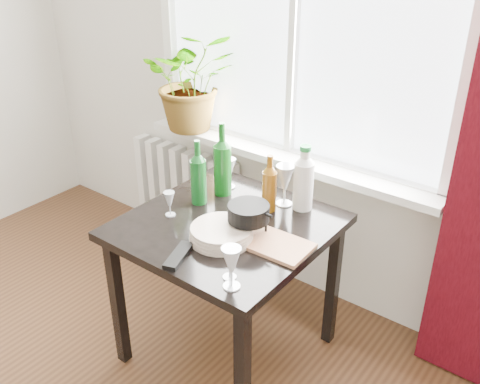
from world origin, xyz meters
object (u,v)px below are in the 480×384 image
Objects in this scene: wineglass_front_right at (231,267)px; tv_remote at (179,255)px; radiator at (186,189)px; wine_bottle_right at (222,158)px; wineglass_back_center at (285,185)px; wineglass_back_left at (229,173)px; wineglass_far_right at (229,262)px; wine_bottle_left at (198,172)px; fondue_pot at (248,219)px; wineglass_front_left at (170,204)px; plate_stack at (221,233)px; cleaning_bottle at (304,177)px; bottle_amber at (269,183)px; table at (227,240)px; potted_plant at (192,80)px; cutting_board at (274,244)px.

wineglass_front_right reaches higher than tv_remote.
radiator is 0.95m from wine_bottle_right.
wineglass_back_center is 1.31× the size of wineglass_back_left.
wineglass_far_right reaches higher than radiator.
wine_bottle_left is 0.37m from fondue_pot.
plate_stack is at bearing -2.48° from wineglass_front_left.
cleaning_bottle is 2.69× the size of wineglass_front_left.
bottle_amber is 0.16m from cleaning_bottle.
wine_bottle_left is at bearing 162.49° from table.
table is 4.89× the size of wineglass_front_right.
cleaning_bottle is 1.56× the size of wineglass_back_center.
radiator is 1.24m from fondue_pot.
wine_bottle_left is at bearing 147.04° from plate_stack.
wineglass_back_center is at bearing -166.08° from cleaning_bottle.
potted_plant is 1.40m from wineglass_front_right.
wineglass_back_center reaches higher than tv_remote.
bottle_amber is 1.37× the size of fondue_pot.
cutting_board is at bearing -18.19° from fondue_pot.
bottle_amber is (0.93, -0.42, 0.50)m from radiator.
radiator is 4.60× the size of wineglass_front_right.
potted_plant reaches higher than plate_stack.
wine_bottle_left reaches higher than cutting_board.
bottle_amber is 0.35m from plate_stack.
wineglass_front_left is 0.40× the size of cutting_board.
wineglass_back_center is at bearing 70.40° from table.
table is 1.04m from potted_plant.
cleaning_bottle is at bearing 5.70° from wineglass_back_left.
plate_stack reaches higher than tv_remote.
plate_stack is at bearing -92.31° from bottle_amber.
wine_bottle_left is (-0.22, 0.07, 0.25)m from table.
wineglass_front_right is (0.22, -0.56, -0.05)m from bottle_amber.
wineglass_far_right is 0.75× the size of tv_remote.
wineglass_front_right is 1.45× the size of wineglass_front_left.
wineglass_front_left is (-0.25, -0.10, 0.15)m from table.
cutting_board is at bearing -77.24° from cleaning_bottle.
radiator is 2.16× the size of wine_bottle_right.
wineglass_front_left is at bearing -55.82° from potted_plant.
wineglass_back_center is at bearing 106.66° from wineglass_front_right.
wineglass_back_left reaches higher than table.
wineglass_back_left is at bearing -28.59° from radiator.
wineglass_back_center is at bearing -19.18° from potted_plant.
wine_bottle_right reaches higher than wine_bottle_left.
wineglass_back_center reaches higher than radiator.
tv_remote is (0.22, -0.60, -0.07)m from wineglass_back_left.
tv_remote is at bearing -96.70° from bottle_amber.
wine_bottle_right reaches higher than plate_stack.
wineglass_far_right is (0.48, -0.38, -0.09)m from wine_bottle_left.
radiator is 1.42× the size of potted_plant.
plate_stack is 1.45× the size of tv_remote.
wineglass_front_right is 0.67m from wineglass_back_center.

